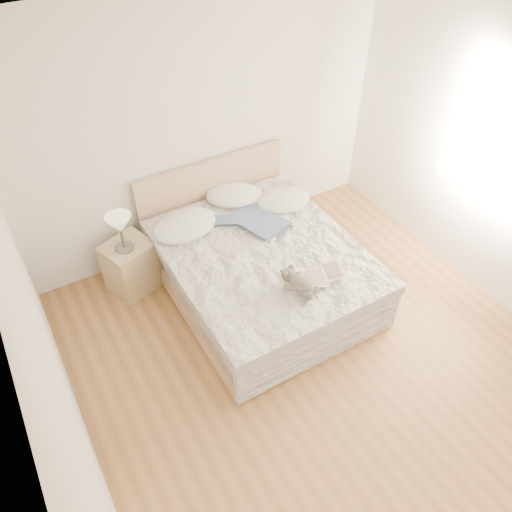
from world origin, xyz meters
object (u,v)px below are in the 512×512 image
Objects in this scene: bed at (259,267)px; teddy_bear at (301,289)px; nightstand at (131,266)px; table_lamp at (120,226)px; photo_book at (187,224)px; childrens_book at (325,275)px.

bed is 6.85× the size of teddy_bear.
nightstand is 0.56m from table_lamp.
photo_book is 0.91× the size of childrens_book.
nightstand is 1.58× the size of childrens_book.
nightstand is 1.97m from childrens_book.
photo_book is 1.42m from teddy_bear.
childrens_book is (0.29, -0.67, 0.32)m from bed.
childrens_book is at bearing -43.26° from table_lamp.
nightstand is at bearing 105.53° from teddy_bear.
teddy_bear is (1.11, -1.38, -0.19)m from table_lamp.
bed is at bearing -51.21° from photo_book.
bed is at bearing 67.43° from teddy_bear.
bed reaches higher than teddy_bear.
photo_book is 1.02× the size of teddy_bear.
nightstand is 1.75× the size of photo_book.
table_lamp is (-1.12, 0.65, 0.53)m from bed.
photo_book is (0.64, -0.04, -0.21)m from table_lamp.
nightstand is at bearing 154.04° from childrens_book.
childrens_book is (1.38, -1.35, 0.35)m from nightstand.
teddy_bear is (-0.01, -0.73, 0.34)m from bed.
nightstand is 1.82m from teddy_bear.
teddy_bear is at bearing -150.11° from childrens_book.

